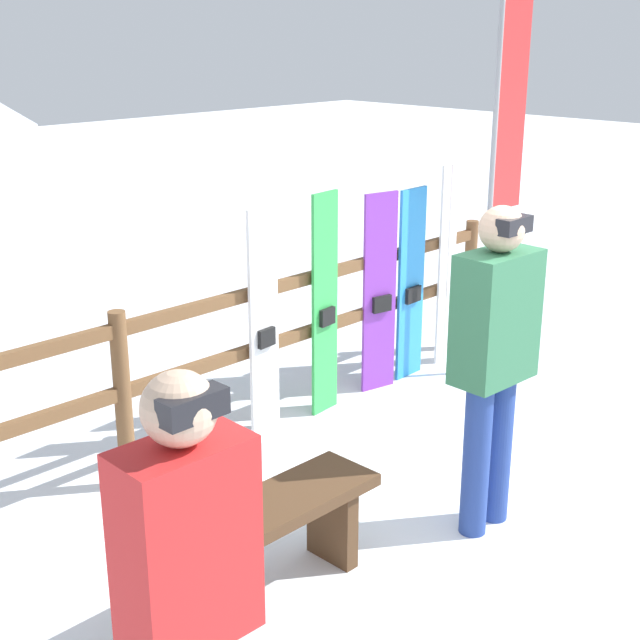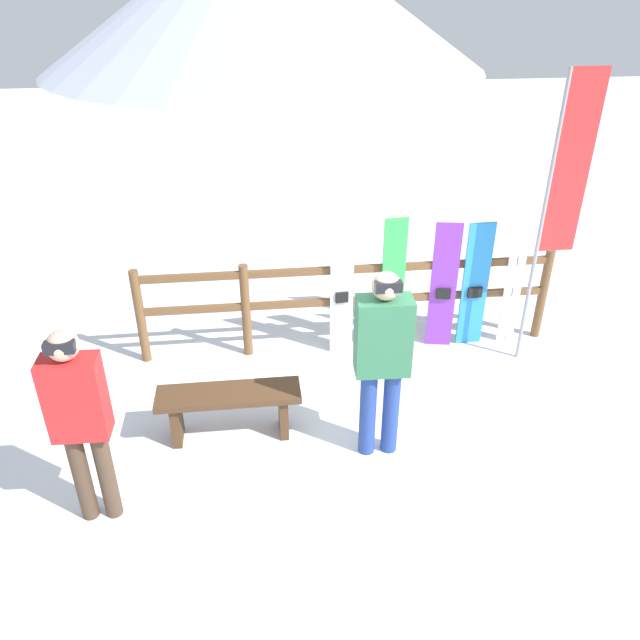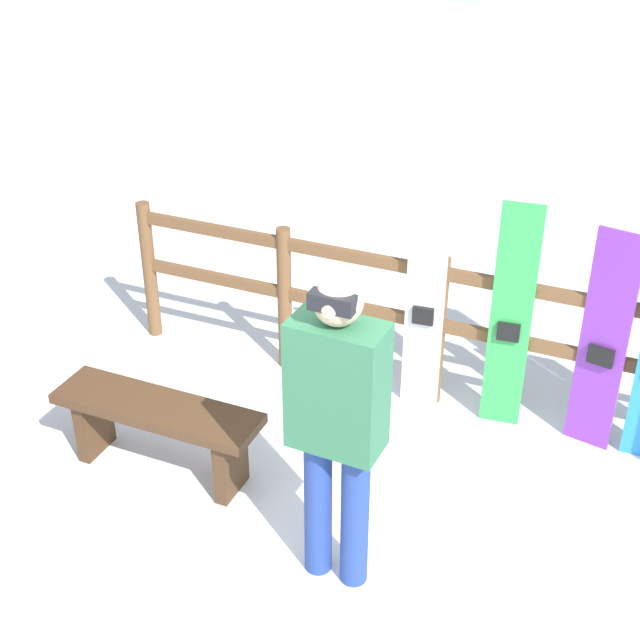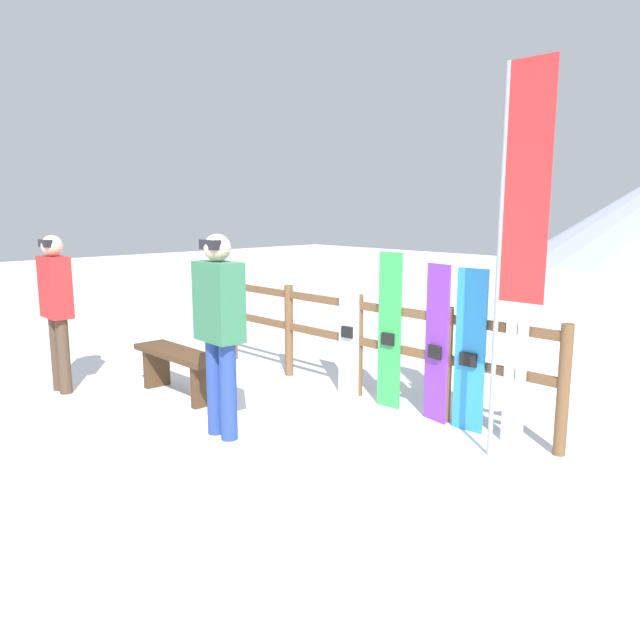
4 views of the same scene
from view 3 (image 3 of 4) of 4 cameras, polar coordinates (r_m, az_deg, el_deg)
name	(u,v)px [view 3 (image 3 of 4)]	position (r m, az deg, el deg)	size (l,w,h in m)	color
ground_plane	(322,594)	(4.84, 0.14, -17.12)	(40.00, 40.00, 0.00)	white
fence	(439,319)	(5.87, 7.60, 0.05)	(4.58, 0.10, 1.09)	brown
bench	(158,422)	(5.44, -10.32, -6.46)	(1.29, 0.36, 0.49)	#4C331E
person_plaid_green	(337,416)	(4.27, 1.12, -6.15)	(0.46, 0.27, 1.77)	navy
snowboard_white	(425,304)	(5.78, 6.72, 1.01)	(0.25, 0.07, 1.53)	white
snowboard_green	(511,320)	(5.67, 12.10, 0.00)	(0.26, 0.08, 1.56)	green
snowboard_purple	(603,344)	(5.63, 17.66, -1.49)	(0.29, 0.10, 1.48)	purple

